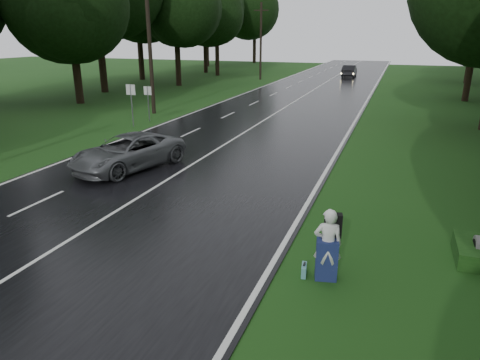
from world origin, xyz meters
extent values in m
plane|color=#1B4213|center=(0.00, 0.00, 0.00)|extent=(160.00, 160.00, 0.00)
cube|color=black|center=(0.00, 20.00, 0.02)|extent=(12.00, 140.00, 0.04)
cube|color=silver|center=(0.00, 20.00, 0.04)|extent=(0.12, 140.00, 0.01)
imported|color=#55585B|center=(-2.36, 6.60, 0.76)|extent=(3.74, 5.65, 1.44)
imported|color=black|center=(1.79, 52.13, 0.81)|extent=(1.68, 4.69, 1.54)
imported|color=silver|center=(7.18, 0.60, 0.91)|extent=(0.74, 0.57, 1.82)
cube|color=navy|center=(7.18, 0.60, 0.51)|extent=(0.57, 0.44, 1.02)
cube|color=black|center=(7.24, 0.86, 1.31)|extent=(0.45, 0.30, 0.58)
cube|color=teal|center=(6.66, 0.57, 0.14)|extent=(0.17, 0.41, 0.28)
camera|label=1|loc=(8.37, -8.68, 5.62)|focal=32.39mm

